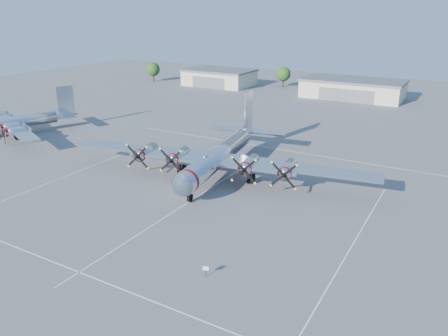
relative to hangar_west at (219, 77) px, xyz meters
The scene contains 9 objects.
ground 93.54m from the hangar_west, 61.23° to the right, with size 260.00×260.00×0.00m, color #5E5E61.
parking_lines 95.08m from the hangar_west, 61.74° to the right, with size 60.00×50.08×0.01m.
hangar_west is the anchor object (origin of this frame).
hangar_center 45.00m from the hangar_west, ahead, with size 28.60×14.60×5.40m.
tree_far_west 25.36m from the hangar_west, behind, with size 4.80×4.80×6.64m.
tree_west 21.61m from the hangar_west, 21.89° to the left, with size 4.80×4.80×6.64m.
main_bomber_b29 85.27m from the hangar_west, 59.49° to the right, with size 48.18×32.96×10.66m, color silver, non-canonical shape.
bomber_west 74.12m from the hangar_west, 93.40° to the right, with size 34.00×24.08×8.98m, color silver, non-canonical shape.
info_placard 113.33m from the hangar_west, 60.27° to the right, with size 0.57×0.25×1.13m.
Camera 1 is at (30.65, -46.87, 24.31)m, focal length 35.00 mm.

